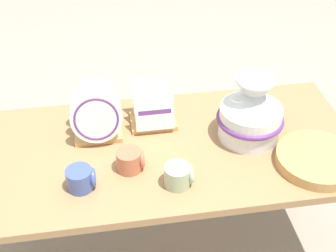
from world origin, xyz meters
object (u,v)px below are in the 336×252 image
at_px(wicker_charger_stack, 317,159).
at_px(mug_terracotta_glaze, 130,160).
at_px(ceramic_vase, 251,112).
at_px(dish_rack_square_plates, 153,113).
at_px(mug_sage_glaze, 179,176).
at_px(dish_rack_round_plates, 97,119).
at_px(mug_cobalt_glaze, 81,179).

xyz_separation_m(wicker_charger_stack, mug_terracotta_glaze, (-0.73, 0.09, 0.02)).
bearing_deg(ceramic_vase, dish_rack_square_plates, 158.63).
distance_m(wicker_charger_stack, mug_terracotta_glaze, 0.73).
bearing_deg(dish_rack_square_plates, mug_terracotta_glaze, -114.46).
bearing_deg(ceramic_vase, mug_sage_glaze, -145.25).
height_order(dish_rack_square_plates, wicker_charger_stack, dish_rack_square_plates).
bearing_deg(dish_rack_round_plates, dish_rack_square_plates, 12.43).
bearing_deg(wicker_charger_stack, dish_rack_square_plates, 148.75).
xyz_separation_m(wicker_charger_stack, mug_cobalt_glaze, (-0.92, 0.02, 0.02)).
bearing_deg(wicker_charger_stack, dish_rack_round_plates, 159.70).
distance_m(dish_rack_round_plates, mug_sage_glaze, 0.44).
relative_size(wicker_charger_stack, mug_sage_glaze, 2.98).
height_order(wicker_charger_stack, mug_terracotta_glaze, mug_terracotta_glaze).
bearing_deg(mug_cobalt_glaze, dish_rack_square_plates, 47.86).
bearing_deg(mug_terracotta_glaze, ceramic_vase, 13.68).
distance_m(dish_rack_square_plates, mug_sage_glaze, 0.39).
bearing_deg(mug_cobalt_glaze, dish_rack_round_plates, 76.02).
height_order(mug_terracotta_glaze, mug_cobalt_glaze, same).
distance_m(wicker_charger_stack, mug_sage_glaze, 0.56).
height_order(ceramic_vase, wicker_charger_stack, ceramic_vase).
height_order(mug_terracotta_glaze, mug_sage_glaze, same).
distance_m(mug_terracotta_glaze, mug_cobalt_glaze, 0.20).
relative_size(ceramic_vase, mug_cobalt_glaze, 2.71).
xyz_separation_m(ceramic_vase, wicker_charger_stack, (0.22, -0.21, -0.10)).
bearing_deg(wicker_charger_stack, mug_terracotta_glaze, 173.02).
bearing_deg(mug_cobalt_glaze, mug_terracotta_glaze, 20.84).
bearing_deg(mug_sage_glaze, ceramic_vase, 34.75).
bearing_deg(mug_sage_glaze, mug_cobalt_glaze, 173.46).
relative_size(dish_rack_square_plates, mug_terracotta_glaze, 1.82).
relative_size(dish_rack_round_plates, mug_cobalt_glaze, 2.14).
height_order(dish_rack_square_plates, mug_cobalt_glaze, dish_rack_square_plates).
distance_m(dish_rack_square_plates, mug_terracotta_glaze, 0.30).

